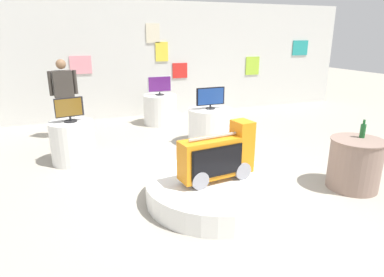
# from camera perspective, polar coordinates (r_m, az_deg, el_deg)

# --- Properties ---
(ground_plane) EXTENTS (30.00, 30.00, 0.00)m
(ground_plane) POSITION_cam_1_polar(r_m,az_deg,el_deg) (4.85, 5.63, -8.80)
(ground_plane) COLOR #A8A091
(back_wall_display) EXTENTS (12.14, 0.13, 2.99)m
(back_wall_display) POSITION_cam_1_polar(r_m,az_deg,el_deg) (9.11, -7.87, 13.25)
(back_wall_display) COLOR silver
(back_wall_display) RESTS_ON ground
(main_display_pedestal) EXTENTS (1.87, 1.87, 0.29)m
(main_display_pedestal) POSITION_cam_1_polar(r_m,az_deg,el_deg) (4.51, 4.13, -8.80)
(main_display_pedestal) COLOR white
(main_display_pedestal) RESTS_ON ground
(novelty_firetruck_tv) EXTENTS (1.05, 0.46, 0.77)m
(novelty_firetruck_tv) POSITION_cam_1_polar(r_m,az_deg,el_deg) (4.34, 4.52, -3.39)
(novelty_firetruck_tv) COLOR gray
(novelty_firetruck_tv) RESTS_ON main_display_pedestal
(display_pedestal_left_rear) EXTENTS (0.75, 0.75, 0.73)m
(display_pedestal_left_rear) POSITION_cam_1_polar(r_m,az_deg,el_deg) (6.07, -19.86, -0.59)
(display_pedestal_left_rear) COLOR white
(display_pedestal_left_rear) RESTS_ON ground
(tv_on_left_rear) EXTENTS (0.46, 0.21, 0.41)m
(tv_on_left_rear) POSITION_cam_1_polar(r_m,az_deg,el_deg) (5.92, -20.45, 4.81)
(tv_on_left_rear) COLOR black
(tv_on_left_rear) RESTS_ON display_pedestal_left_rear
(display_pedestal_center_rear) EXTENTS (0.82, 0.82, 0.73)m
(display_pedestal_center_rear) POSITION_cam_1_polar(r_m,az_deg,el_deg) (8.29, -5.51, 5.02)
(display_pedestal_center_rear) COLOR white
(display_pedestal_center_rear) RESTS_ON ground
(tv_on_center_rear) EXTENTS (0.59, 0.22, 0.46)m
(tv_on_center_rear) POSITION_cam_1_polar(r_m,az_deg,el_deg) (8.18, -5.62, 9.19)
(tv_on_center_rear) COLOR black
(tv_on_center_rear) RESTS_ON display_pedestal_center_rear
(display_pedestal_right_rear) EXTENTS (0.88, 0.88, 0.73)m
(display_pedestal_right_rear) POSITION_cam_1_polar(r_m,az_deg,el_deg) (6.71, 3.13, 2.10)
(display_pedestal_right_rear) COLOR white
(display_pedestal_right_rear) RESTS_ON ground
(tv_on_right_rear) EXTENTS (0.60, 0.19, 0.43)m
(tv_on_right_rear) POSITION_cam_1_polar(r_m,az_deg,el_deg) (6.57, 3.22, 7.14)
(tv_on_right_rear) COLOR black
(tv_on_right_rear) RESTS_ON display_pedestal_right_rear
(side_table_round) EXTENTS (0.74, 0.74, 0.74)m
(side_table_round) POSITION_cam_1_polar(r_m,az_deg,el_deg) (5.28, 26.27, -3.89)
(side_table_round) COLOR gray
(side_table_round) RESTS_ON ground
(bottle_on_side_table) EXTENTS (0.07, 0.07, 0.26)m
(bottle_on_side_table) POSITION_cam_1_polar(r_m,az_deg,el_deg) (5.28, 27.41, 1.25)
(bottle_on_side_table) COLOR #195926
(bottle_on_side_table) RESTS_ON side_table_round
(shopper_browsing_near_truck) EXTENTS (0.56, 0.25, 1.67)m
(shopper_browsing_near_truck) POSITION_cam_1_polar(r_m,az_deg,el_deg) (7.41, -21.21, 7.32)
(shopper_browsing_near_truck) COLOR #38332D
(shopper_browsing_near_truck) RESTS_ON ground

